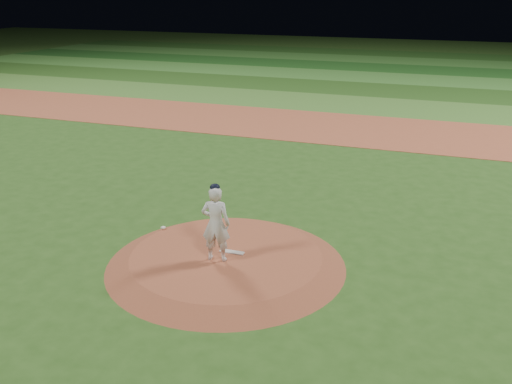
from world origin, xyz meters
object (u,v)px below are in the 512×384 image
Objects in this scene: pitchers_mound at (226,260)px; pitcher_on_mound at (216,223)px; pitching_rubber at (232,252)px; rosin_bag at (163,228)px.

pitchers_mound is 3.04× the size of pitcher_on_mound.
rosin_bag reaches higher than pitching_rubber.
pitchers_mound is 2.23m from rosin_bag.
pitcher_on_mound is at bearing -109.40° from pitchers_mound.
rosin_bag is (-2.16, 0.65, 0.02)m from pitching_rubber.
pitchers_mound is at bearing -119.07° from pitching_rubber.
pitching_rubber is 1.00m from pitcher_on_mound.
pitching_rubber is at bearing 62.22° from pitchers_mound.
pitchers_mound is at bearing 70.60° from pitcher_on_mound.
rosin_bag is (-2.07, 0.81, 0.16)m from pitchers_mound.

